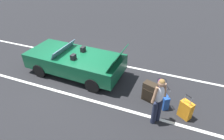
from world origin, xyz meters
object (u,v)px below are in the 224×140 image
Objects in this scene: duffel_bag at (162,84)px; traveler_person at (159,99)px; suitcase_medium_bright at (186,110)px; convertible_car at (71,61)px; suitcase_large_black at (150,92)px; suitcase_small_carryon at (164,102)px.

traveler_person is (-0.09, 1.81, 0.77)m from duffel_bag.
duffel_bag is at bearing 70.12° from suitcase_medium_bright.
convertible_car reaches higher than suitcase_medium_bright.
duffel_bag is 0.42× the size of traveler_person.
suitcase_medium_bright is at bearing 90.58° from suitcase_large_black.
suitcase_medium_bright is 1.36× the size of duffel_bag.
suitcase_large_black is 1.32m from suitcase_medium_bright.
suitcase_small_carryon is (0.69, -0.20, -0.06)m from suitcase_medium_bright.
suitcase_small_carryon is 0.51× the size of traveler_person.
duffel_bag is at bearing -110.30° from suitcase_small_carryon.
convertible_car is at bearing -81.45° from suitcase_large_black.
suitcase_medium_bright is 0.57× the size of traveler_person.
suitcase_large_black is 0.61m from suitcase_small_carryon.
suitcase_small_carryon is 1.01m from traveler_person.
suitcase_medium_bright is 0.72m from suitcase_small_carryon.
suitcase_large_black is 1.07× the size of duffel_bag.
suitcase_small_carryon is 1.12m from duffel_bag.
suitcase_small_carryon is at bearing 171.67° from convertible_car.
suitcase_large_black is at bearing -51.94° from suitcase_small_carryon.
suitcase_medium_bright is (-4.80, 0.95, -0.28)m from convertible_car.
traveler_person is at bearing 41.14° from suitcase_large_black.
suitcase_large_black is 0.79× the size of suitcase_medium_bright.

